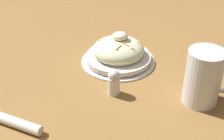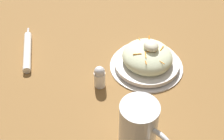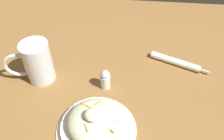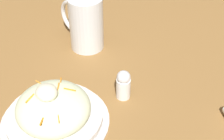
# 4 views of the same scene
# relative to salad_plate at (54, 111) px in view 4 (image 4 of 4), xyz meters

# --- Properties ---
(ground_plane) EXTENTS (1.43, 1.43, 0.00)m
(ground_plane) POSITION_rel_salad_plate_xyz_m (0.03, 0.08, -0.03)
(ground_plane) COLOR olive
(salad_plate) EXTENTS (0.24, 0.24, 0.10)m
(salad_plate) POSITION_rel_salad_plate_xyz_m (0.00, 0.00, 0.00)
(salad_plate) COLOR silver
(salad_plate) RESTS_ON ground_plane
(beer_mug) EXTENTS (0.16, 0.10, 0.15)m
(beer_mug) POSITION_rel_salad_plate_xyz_m (-0.23, 0.19, 0.03)
(beer_mug) COLOR white
(beer_mug) RESTS_ON ground_plane
(salt_shaker) EXTENTS (0.03, 0.03, 0.08)m
(salt_shaker) POSITION_rel_salad_plate_xyz_m (0.01, 0.17, 0.01)
(salt_shaker) COLOR white
(salt_shaker) RESTS_ON ground_plane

